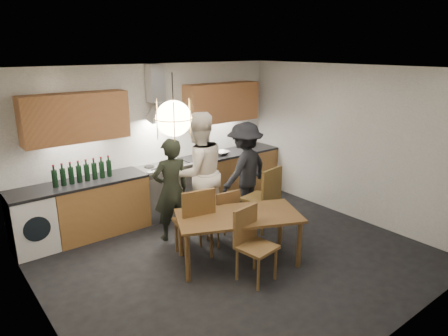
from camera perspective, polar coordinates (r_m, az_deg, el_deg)
ground at (r=5.84m, az=1.66°, el=-12.45°), size 5.00×5.00×0.00m
room_shell at (r=5.22m, az=1.81°, el=4.12°), size 5.02×4.52×2.61m
counter_run at (r=7.13m, az=-8.25°, el=-3.05°), size 5.00×0.62×0.90m
range_stove at (r=7.12m, az=-8.39°, el=-3.16°), size 0.90×0.60×0.92m
wall_fixtures at (r=6.88m, az=-9.41°, el=8.40°), size 4.30×0.54×1.10m
pendant_lamp at (r=4.49m, az=-7.20°, el=7.03°), size 0.43×0.43×0.70m
dining_table at (r=5.44m, az=2.08°, el=-7.46°), size 1.84×1.44×0.70m
chair_back_left at (r=5.54m, az=-4.06°, el=-7.23°), size 0.56×0.56×1.05m
chair_back_mid at (r=5.96m, az=0.07°, el=-6.50°), size 0.43×0.43×0.86m
chair_back_right at (r=6.40m, az=5.91°, el=-3.80°), size 0.55×0.55×1.07m
chair_front at (r=5.12m, az=3.95°, el=-10.09°), size 0.48×0.48×0.95m
person_left at (r=6.09m, az=-7.56°, el=-3.09°), size 0.63×0.46×1.59m
person_mid at (r=6.28m, az=-3.66°, el=-0.73°), size 1.00×0.82×1.93m
person_right at (r=6.88m, az=2.98°, el=-0.30°), size 1.19×0.85×1.66m
mixing_bowl at (r=7.59m, az=-0.26°, el=2.18°), size 0.28×0.28×0.07m
stock_pot at (r=8.11m, az=3.43°, el=3.32°), size 0.21×0.21×0.13m
wine_bottles at (r=6.40m, az=-19.53°, el=-0.40°), size 0.91×0.08×0.33m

